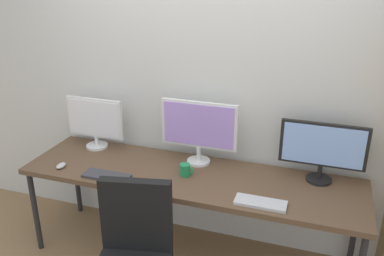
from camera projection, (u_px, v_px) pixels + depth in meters
The scene contains 9 objects.
wall_back at pixel (207, 86), 3.16m from camera, with size 4.90×0.10×2.60m.
desk at pixel (190, 180), 3.02m from camera, with size 2.50×0.68×0.74m.
monitor_left at pixel (95, 121), 3.37m from camera, with size 0.49×0.18×0.43m.
monitor_center at pixel (199, 128), 3.08m from camera, with size 0.59×0.18×0.50m.
monitor_right at pixel (323, 148), 2.83m from camera, with size 0.59×0.18×0.44m.
keyboard_left at pixel (106, 176), 2.96m from camera, with size 0.35×0.13×0.02m, color #38383D.
keyboard_right at pixel (260, 203), 2.63m from camera, with size 0.33×0.13×0.02m, color silver.
computer_mouse at pixel (61, 166), 3.10m from camera, with size 0.06×0.10×0.03m, color silver.
coffee_mug at pixel (185, 170), 2.97m from camera, with size 0.11×0.08×0.09m.
Camera 1 is at (0.87, -1.91, 2.18)m, focal length 38.28 mm.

